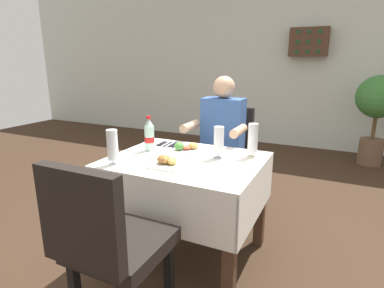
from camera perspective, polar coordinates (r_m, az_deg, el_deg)
ground_plane at (r=2.45m, az=0.20°, el=-19.28°), size 11.00×11.00×0.00m
back_wall at (r=5.44m, az=17.04°, el=15.32°), size 11.00×0.12×2.95m
main_dining_table at (r=2.19m, az=-1.14°, el=-7.16°), size 1.02×0.83×0.74m
chair_far_diner_seat at (r=2.89m, az=6.08°, el=-1.75°), size 0.44×0.50×0.97m
chair_near_camera_side at (r=1.59m, az=-14.97°, el=-16.95°), size 0.44×0.50×0.97m
seated_diner_far at (r=2.75m, az=5.24°, el=0.81°), size 0.50×0.46×1.26m
plate_near_camera at (r=1.99m, az=-4.63°, el=-3.24°), size 0.22×0.22×0.07m
plate_far_diner at (r=2.30m, az=-0.95°, el=-0.79°), size 0.23×0.23×0.07m
beer_glass_left at (r=2.04m, az=-14.35°, el=-0.61°), size 0.07×0.07×0.23m
beer_glass_middle at (r=2.17m, az=11.08°, el=0.82°), size 0.07×0.07×0.24m
beer_glass_right at (r=2.11m, az=4.93°, el=0.38°), size 0.07×0.07×0.22m
cola_bottle_primary at (r=2.32m, az=-7.82°, el=1.54°), size 0.07×0.07×0.26m
napkin_cutlery_set at (r=2.48m, az=-4.17°, el=-0.05°), size 0.18×0.19×0.01m
potted_plant_corner at (r=4.81m, az=30.84°, el=6.02°), size 0.56×0.56×1.21m
wall_bottle_rack at (r=5.24m, az=20.64°, el=17.09°), size 0.56×0.21×0.42m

